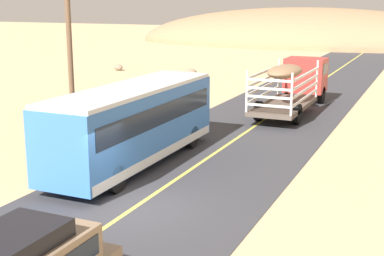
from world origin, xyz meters
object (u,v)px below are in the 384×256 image
Objects in this scene: power_pole_near at (70,50)px; boulder_near_shoulder at (190,72)px; livestock_truck at (298,80)px; bus at (134,123)px; boulder_far_horizon at (118,68)px.

power_pole_near is 7.14× the size of boulder_near_shoulder.
bus reaches higher than livestock_truck.
boulder_near_shoulder is at bearing 109.55° from bus.
livestock_truck reaches higher than boulder_far_horizon.
boulder_far_horizon is at bearing -178.21° from boulder_near_shoulder.
power_pole_near is at bearing -62.65° from boulder_far_horizon.
power_pole_near is (-7.43, -12.90, 2.61)m from livestock_truck.
bus is 11.27× the size of boulder_far_horizon.
livestock_truck reaches higher than boulder_near_shoulder.
boulder_far_horizon is at bearing 117.35° from power_pole_near.
livestock_truck is 0.97× the size of bus.
boulder_far_horizon is at bearing 122.88° from bus.
power_pole_near is at bearing -119.95° from livestock_truck.
boulder_far_horizon is (-20.03, 11.46, -1.50)m from livestock_truck.
power_pole_near reaches higher than boulder_far_horizon.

